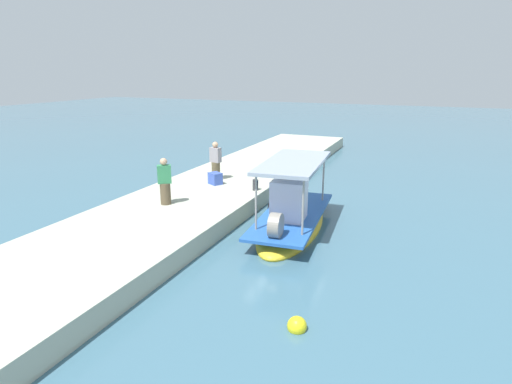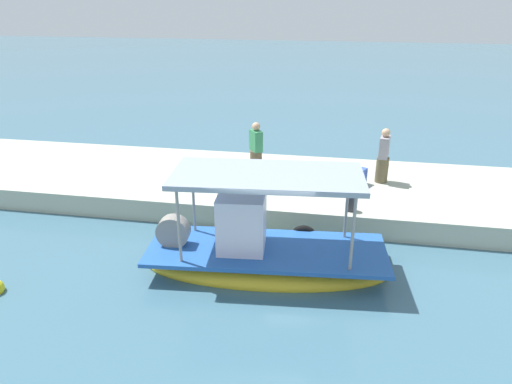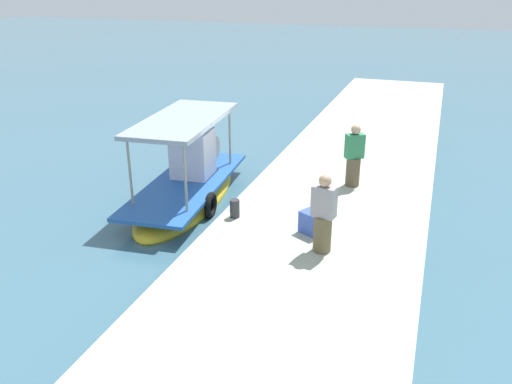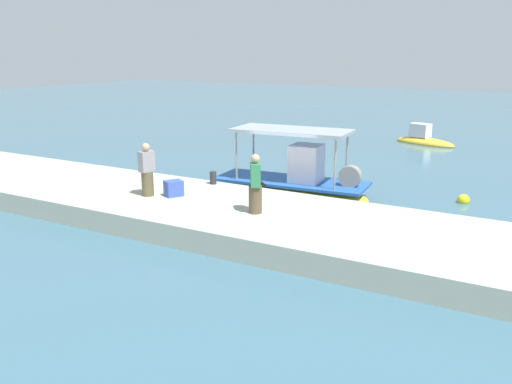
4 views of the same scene
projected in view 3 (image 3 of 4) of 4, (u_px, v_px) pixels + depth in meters
The scene contains 8 objects.
ground_plane at pixel (195, 199), 15.75m from camera, with size 120.00×120.00×0.00m, color #3E6578.
dock_quay at pixel (334, 208), 14.33m from camera, with size 36.00×4.94×0.67m, color #AEB29E.
main_fishing_boat at pixel (188, 185), 15.63m from camera, with size 6.14×2.52×2.86m.
fisherman_near_bollard at pixel (323, 217), 11.12m from camera, with size 0.45×0.54×1.76m.
fisherman_by_crate at pixel (354, 158), 14.68m from camera, with size 0.55×0.57×1.77m.
mooring_bollard at pixel (235, 208), 12.92m from camera, with size 0.24×0.24×0.46m, color #2D2D33.
cargo_crate at pixel (313, 222), 12.12m from camera, with size 0.55×0.44×0.52m, color #3A56B5.
marker_buoy at pixel (206, 137), 21.47m from camera, with size 0.44×0.44×0.44m.
Camera 3 is at (-13.06, -6.52, 6.18)m, focal length 37.00 mm.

